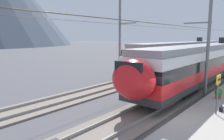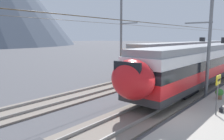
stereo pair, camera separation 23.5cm
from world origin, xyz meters
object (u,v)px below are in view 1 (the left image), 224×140
Objects in this scene: train_far_track at (188,52)px; potted_plant_platform_edge at (218,93)px; platform_sign at (218,86)px; catenary_mast_mid at (206,46)px; train_near_platform at (210,59)px; catenary_mast_far_side at (121,39)px; handbag_near_sign at (221,109)px.

train_far_track is 45.69× the size of potted_plant_platform_edge.
train_far_track is at bearing 24.12° from platform_sign.
train_near_platform is at bearing 12.43° from catenary_mast_mid.
train_near_platform is 11.18m from train_far_track.
platform_sign is at bearing -168.30° from potted_plant_platform_edge.
catenary_mast_far_side is (-5.66, 7.67, 2.16)m from train_near_platform.
potted_plant_platform_edge is at bearing -128.06° from catenary_mast_mid.
train_near_platform is at bearing 18.72° from handbag_near_sign.
potted_plant_platform_edge is at bearing 11.70° from platform_sign.
handbag_near_sign is (-5.42, -11.42, -3.89)m from catenary_mast_far_side.
potted_plant_platform_edge is (-2.71, -10.60, -3.61)m from catenary_mast_far_side.
potted_plant_platform_edge is (2.72, 0.82, 0.28)m from handbag_near_sign.
platform_sign is (-21.29, -9.54, -0.25)m from train_far_track.
catenary_mast_mid is at bearing -155.96° from train_far_track.
potted_plant_platform_edge is at bearing -104.32° from catenary_mast_far_side.
catenary_mast_mid is (-7.33, -1.62, 1.68)m from train_near_platform.
catenary_mast_far_side is 22.07× the size of platform_sign.
handbag_near_sign is at bearing -115.40° from catenary_mast_far_side.
train_far_track is 22.79m from handbag_near_sign.
train_far_track reaches higher than platform_sign.
catenary_mast_far_side is (1.67, 9.28, 0.48)m from catenary_mast_mid.
platform_sign is 5.79× the size of handbag_near_sign.
catenary_mast_far_side is 127.72× the size of handbag_near_sign.
potted_plant_platform_edge is at bearing -153.71° from train_far_track.
catenary_mast_mid is at bearing 24.45° from platform_sign.
catenary_mast_far_side is at bearing 75.68° from potted_plant_platform_edge.
catenary_mast_far_side is (-15.16, 1.78, 2.16)m from train_far_track.
catenary_mast_mid reaches higher than train_near_platform.
catenary_mast_mid is 5.27m from platform_sign.
catenary_mast_far_side reaches higher than handbag_near_sign.
platform_sign is 1.65m from handbag_near_sign.
potted_plant_platform_edge is at bearing -160.67° from train_near_platform.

